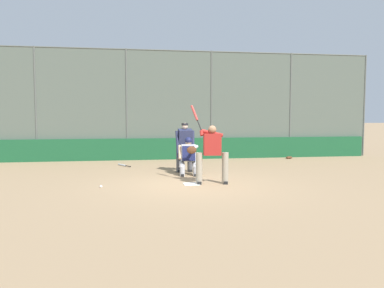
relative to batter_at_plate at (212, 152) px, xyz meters
name	(u,v)px	position (x,y,z in m)	size (l,w,h in m)	color
ground_plane	(191,184)	(0.57, -0.03, -0.90)	(160.00, 160.00, 0.00)	#9E7F5B
home_plate_marker	(191,184)	(0.57, -0.03, -0.89)	(0.43, 0.43, 0.01)	white
backstop_fence	(170,103)	(0.57, -6.19, 1.58)	(18.64, 0.08, 4.76)	#515651
padding_wall	(170,149)	(0.57, -6.09, -0.43)	(18.19, 0.18, 0.93)	#19512D
bleachers_beyond	(182,144)	(-0.31, -8.69, -0.41)	(13.00, 2.50, 1.48)	slate
batter_at_plate	(212,152)	(0.00, 0.00, 0.00)	(1.01, 0.68, 2.21)	gray
catcher_behind_plate	(189,156)	(0.42, -1.59, -0.26)	(0.65, 0.78, 1.23)	#B7B7BC
umpire_home	(185,146)	(0.45, -2.30, 0.00)	(0.68, 0.45, 1.67)	#4C4C51
spare_bat_near_backstop	(123,165)	(2.57, -4.18, -0.86)	(0.50, 0.75, 0.07)	black
fielding_glove_on_dirt	(289,158)	(-4.66, -5.46, -0.84)	(0.30, 0.23, 0.11)	#56331E
baseball_loose	(101,187)	(3.02, 0.13, -0.86)	(0.07, 0.07, 0.07)	white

